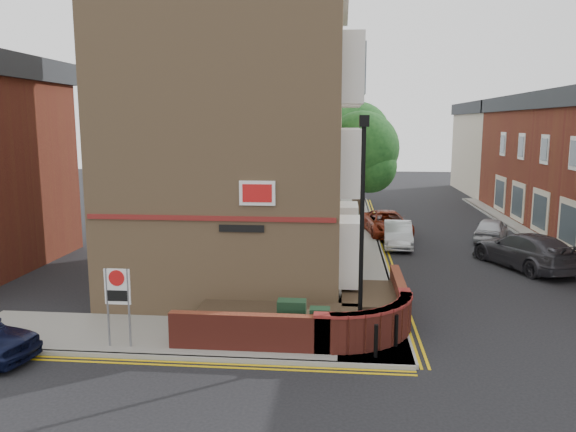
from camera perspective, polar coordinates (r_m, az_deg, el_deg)
The scene contains 25 objects.
ground at distance 15.10m, azimuth 1.10°, elevation -14.88°, with size 120.00×120.00×0.00m, color black.
pavement_corner at distance 17.04m, azimuth -10.58°, elevation -11.92°, with size 13.00×3.00×0.12m, color gray.
pavement_main at distance 30.37m, azimuth 7.18°, elevation -2.33°, with size 2.00×32.00×0.12m, color gray.
kerb_side at distance 15.71m, azimuth -12.13°, elevation -13.86°, with size 13.00×0.15×0.12m, color gray.
kerb_main_near at distance 30.42m, azimuth 9.07°, elevation -2.36°, with size 0.15×32.00×0.12m, color gray.
kerb_main_far at distance 29.18m, azimuth 25.35°, elevation -3.67°, with size 0.15×40.00×0.12m, color gray.
yellow_lines_side at distance 15.52m, azimuth -12.41°, elevation -14.40°, with size 13.00×0.28×0.01m, color gold.
yellow_lines_main at distance 30.45m, azimuth 9.54°, elevation -2.47°, with size 0.28×32.00×0.01m, color gold.
corner_building at distance 22.07m, azimuth -4.72°, elevation 9.43°, with size 8.95×10.40×13.60m.
garden_wall at distance 17.41m, azimuth 1.74°, elevation -11.50°, with size 6.80×6.00×1.20m, color maroon, non-canonical shape.
lamppost at distance 15.21m, azimuth 7.51°, elevation -1.54°, with size 0.25×0.50×6.30m.
utility_cabinet_large at distance 16.06m, azimuth 0.38°, elevation -10.59°, with size 0.80×0.45×1.20m, color #16311D.
utility_cabinet_small at distance 15.75m, azimuth 3.24°, elevation -11.21°, with size 0.55×0.40×1.10m, color #16311D.
bollard_near at distance 15.24m, azimuth 8.92°, elevation -12.43°, with size 0.11×0.11×0.90m, color black.
bollard_far at distance 16.04m, azimuth 10.93°, elevation -11.37°, with size 0.11×0.11×0.90m, color black.
zone_sign at distance 16.11m, azimuth -16.92°, elevation -7.48°, with size 0.72×0.07×2.20m.
far_terrace_cream at distance 53.49m, azimuth 20.18°, elevation 6.55°, with size 5.40×12.40×8.00m.
tree_near at distance 27.83m, azimuth 7.50°, elevation 6.24°, with size 3.64×3.65×6.70m.
tree_mid at distance 35.80m, azimuth 7.08°, elevation 7.74°, with size 4.03×4.03×7.42m.
tree_far at distance 43.80m, azimuth 6.79°, elevation 7.67°, with size 3.81×3.81×7.00m.
traffic_light_assembly at distance 38.90m, azimuth 7.48°, elevation 4.29°, with size 0.20×0.16×4.20m.
silver_car_near at distance 28.99m, azimuth 11.10°, elevation -1.84°, with size 1.35×3.86×1.27m, color silver.
red_car_main at distance 31.87m, azimuth 10.00°, elevation -0.74°, with size 2.22×4.81×1.34m, color maroon.
grey_car_far at distance 26.38m, azimuth 22.95°, elevation -3.24°, with size 2.16×5.31×1.54m, color #323137.
silver_car_far at distance 31.66m, azimuth 19.95°, elevation -1.30°, with size 1.49×3.71×1.26m, color #B3B5BB.
Camera 1 is at (1.03, -13.72, 6.22)m, focal length 35.00 mm.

